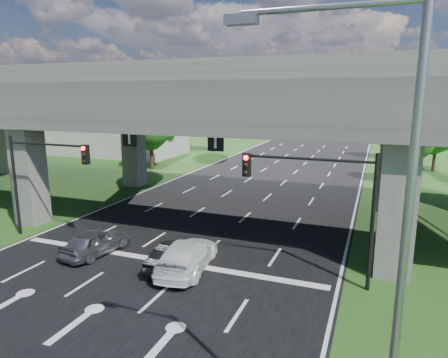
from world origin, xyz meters
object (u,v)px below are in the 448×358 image
Objects in this scene: signal_left at (41,169)px; car_dark at (178,255)px; streetlight_near at (380,237)px; streetlight_beyond at (380,116)px; streetlight_far at (380,124)px; car_silver at (96,242)px; signal_right at (321,192)px; car_white at (187,255)px.

car_dark is at bearing -5.90° from signal_left.
streetlight_near is 2.49× the size of car_dark.
streetlight_far is at bearing -90.00° from streetlight_beyond.
streetlight_near is 30.00m from streetlight_far.
car_dark is at bearing -103.37° from streetlight_beyond.
car_silver is at bearing -123.00° from streetlight_far.
car_silver is (4.28, -0.94, -3.48)m from signal_left.
car_silver reaches higher than car_dark.
streetlight_far is 25.56m from car_silver.
signal_right is 11.92m from car_silver.
streetlight_near is (2.27, -9.94, 1.66)m from signal_right.
streetlight_far is at bearing 90.00° from streetlight_near.
car_white is at bearing -171.11° from signal_right.
streetlight_near and streetlight_far have the same top height.
signal_left is 0.60× the size of streetlight_beyond.
streetlight_near is 1.99× the size of car_white.
signal_right is 0.60× the size of streetlight_near.
streetlight_beyond reaches higher than car_white.
signal_right reaches higher than car_silver.
streetlight_near is 1.00× the size of streetlight_beyond.
streetlight_beyond is 38.26m from car_white.
signal_right is at bearing 102.88° from streetlight_near.
signal_right is 0.60× the size of streetlight_beyond.
car_white reaches higher than car_silver.
streetlight_near reaches higher than car_white.
streetlight_far is at bearing 48.22° from signal_left.
car_dark is 0.80× the size of car_white.
streetlight_beyond is 1.99× the size of car_white.
streetlight_far is 1.00× the size of streetlight_beyond.
streetlight_near is at bearing 124.94° from car_white.
streetlight_beyond reaches higher than signal_left.
car_white is at bearing -5.59° from signal_left.
signal_right reaches higher than car_dark.
streetlight_beyond is (0.00, 46.00, 0.00)m from streetlight_near.
streetlight_beyond is 38.38m from car_dark.
streetlight_beyond reaches higher than car_dark.
streetlight_beyond is at bearing -110.38° from car_white.
signal_right is at bearing -178.84° from car_white.
streetlight_beyond reaches higher than car_silver.
signal_right is 20.25m from streetlight_far.
streetlight_far is 2.49× the size of car_dark.
car_dark is at bearing 134.35° from streetlight_near.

